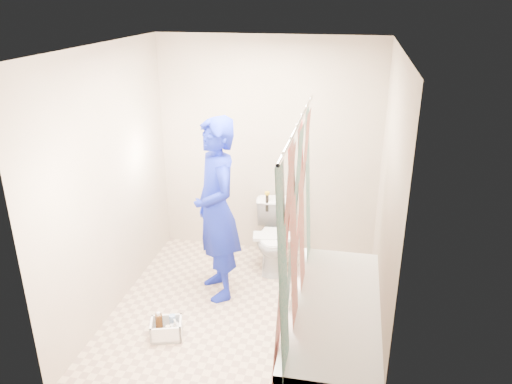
% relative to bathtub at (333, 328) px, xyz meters
% --- Properties ---
extents(floor, '(2.60, 2.60, 0.00)m').
position_rel_bathtub_xyz_m(floor, '(-0.85, 0.43, -0.27)').
color(floor, tan).
rests_on(floor, ground).
extents(ceiling, '(2.40, 2.60, 0.02)m').
position_rel_bathtub_xyz_m(ceiling, '(-0.85, 0.43, 2.13)').
color(ceiling, silver).
rests_on(ceiling, wall_back).
extents(wall_back, '(2.40, 0.02, 2.40)m').
position_rel_bathtub_xyz_m(wall_back, '(-0.85, 1.73, 0.93)').
color(wall_back, tan).
rests_on(wall_back, ground).
extents(wall_front, '(2.40, 0.02, 2.40)m').
position_rel_bathtub_xyz_m(wall_front, '(-0.85, -0.88, 0.93)').
color(wall_front, tan).
rests_on(wall_front, ground).
extents(wall_left, '(0.02, 2.60, 2.40)m').
position_rel_bathtub_xyz_m(wall_left, '(-2.05, 0.43, 0.93)').
color(wall_left, tan).
rests_on(wall_left, ground).
extents(wall_right, '(0.02, 2.60, 2.40)m').
position_rel_bathtub_xyz_m(wall_right, '(0.35, 0.43, 0.93)').
color(wall_right, tan).
rests_on(wall_right, ground).
extents(bathtub, '(0.70, 1.75, 0.50)m').
position_rel_bathtub_xyz_m(bathtub, '(0.00, 0.00, 0.00)').
color(bathtub, white).
rests_on(bathtub, ground).
extents(curtain_rod, '(0.02, 1.90, 0.02)m').
position_rel_bathtub_xyz_m(curtain_rod, '(-0.33, 0.00, 1.68)').
color(curtain_rod, silver).
rests_on(curtain_rod, wall_back).
extents(shower_curtain, '(0.06, 1.75, 1.80)m').
position_rel_bathtub_xyz_m(shower_curtain, '(-0.33, 0.00, 0.75)').
color(shower_curtain, silver).
rests_on(shower_curtain, curtain_rod).
extents(toilet, '(0.49, 0.73, 0.69)m').
position_rel_bathtub_xyz_m(toilet, '(-0.72, 1.35, 0.08)').
color(toilet, white).
rests_on(toilet, ground).
extents(tank_lid, '(0.45, 0.25, 0.03)m').
position_rel_bathtub_xyz_m(tank_lid, '(-0.70, 1.24, 0.14)').
color(tank_lid, silver).
rests_on(tank_lid, toilet).
extents(tank_internals, '(0.17, 0.06, 0.23)m').
position_rel_bathtub_xyz_m(tank_internals, '(-0.78, 1.52, 0.41)').
color(tank_internals, black).
rests_on(tank_internals, toilet).
extents(plumber, '(0.71, 0.77, 1.78)m').
position_rel_bathtub_xyz_m(plumber, '(-1.16, 0.73, 0.62)').
color(plumber, '#1016A1').
rests_on(plumber, ground).
extents(cleaning_caddy, '(0.32, 0.28, 0.20)m').
position_rel_bathtub_xyz_m(cleaning_caddy, '(-1.41, -0.04, -0.19)').
color(cleaning_caddy, white).
rests_on(cleaning_caddy, ground).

